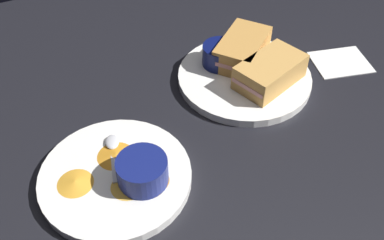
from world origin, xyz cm
name	(u,v)px	position (x,y,z in cm)	size (l,w,h in cm)	color
ground_plane	(229,109)	(0.00, 0.00, -1.50)	(110.00, 110.00, 3.00)	black
plate_sandwich_main	(244,78)	(-5.50, -4.38, 0.80)	(25.56, 25.56, 1.60)	white
sandwich_half_near	(270,72)	(-8.46, -0.53, 4.00)	(14.83, 11.49, 4.80)	tan
sandwich_half_far	(242,49)	(-7.37, -8.87, 4.00)	(14.87, 14.13, 4.80)	#C68C42
ramekin_dark_sauce	(220,54)	(-2.77, -9.44, 3.81)	(6.94, 6.94, 4.12)	#0C144C
spoon_by_dark_ramekin	(247,68)	(-6.70, -5.56, 1.96)	(8.06, 7.99, 0.80)	silver
plate_chips_companion	(116,177)	(24.57, 8.07, 0.80)	(23.52, 23.52, 1.60)	white
ramekin_light_gravy	(142,170)	(21.04, 11.01, 3.82)	(7.72, 7.72, 4.15)	navy
spoon_by_gravy_ramekin	(113,148)	(23.33, 3.25, 1.96)	(3.91, 9.91, 0.80)	silver
plantain_chip_scatter	(123,175)	(23.60, 9.20, 1.90)	(17.93, 15.61, 0.60)	gold
paper_napkin_folded	(341,62)	(-26.22, -1.02, 0.20)	(11.00, 9.00, 0.40)	white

